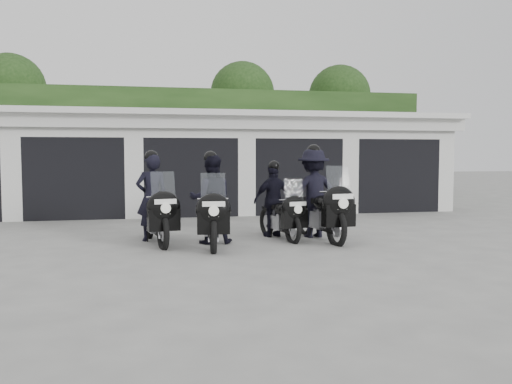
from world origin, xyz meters
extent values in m
plane|color=#979792|center=(0.00, 0.00, 0.00)|extent=(80.00, 80.00, 0.00)
cube|color=silver|center=(0.00, 8.50, 1.40)|extent=(16.00, 6.00, 2.80)
cube|color=silver|center=(0.00, 8.30, 2.88)|extent=(16.40, 6.80, 0.16)
cube|color=silver|center=(0.00, 5.25, 2.65)|extent=(16.40, 0.12, 0.40)
cube|color=black|center=(0.00, 5.48, 0.12)|extent=(16.00, 0.06, 0.24)
cube|color=silver|center=(-4.65, 5.65, 1.40)|extent=(0.50, 0.50, 2.80)
cube|color=black|center=(-3.10, 6.70, 1.10)|extent=(2.60, 2.60, 2.20)
cube|color=silver|center=(-3.10, 5.65, 2.50)|extent=(2.60, 0.50, 0.60)
cube|color=silver|center=(-1.55, 5.65, 1.40)|extent=(0.50, 0.50, 2.80)
cube|color=black|center=(0.00, 6.70, 1.10)|extent=(2.60, 2.60, 2.20)
cube|color=silver|center=(0.00, 5.65, 2.50)|extent=(2.60, 0.50, 0.60)
cube|color=silver|center=(1.55, 5.65, 1.40)|extent=(0.50, 0.50, 2.80)
cube|color=black|center=(3.10, 6.70, 1.10)|extent=(2.60, 2.60, 2.20)
cube|color=silver|center=(3.10, 5.65, 2.50)|extent=(2.60, 0.50, 0.60)
cube|color=silver|center=(4.65, 5.65, 1.40)|extent=(0.50, 0.50, 2.80)
cube|color=black|center=(6.20, 6.70, 1.10)|extent=(2.60, 2.60, 2.20)
cube|color=silver|center=(6.20, 5.65, 2.50)|extent=(2.60, 0.50, 0.60)
cube|color=silver|center=(7.75, 5.65, 1.40)|extent=(0.50, 0.50, 2.80)
cube|color=#1A3412|center=(0.00, 12.50, 2.15)|extent=(20.00, 2.00, 4.30)
sphere|color=#1A3412|center=(-6.50, 14.00, 4.40)|extent=(2.80, 2.80, 2.80)
cylinder|color=black|center=(-6.50, 14.00, 1.65)|extent=(0.24, 0.24, 3.30)
sphere|color=#1A3412|center=(3.00, 14.00, 4.40)|extent=(2.80, 2.80, 2.80)
cylinder|color=black|center=(3.00, 14.00, 1.65)|extent=(0.24, 0.24, 3.30)
sphere|color=#1A3412|center=(7.50, 14.00, 4.40)|extent=(2.80, 2.80, 2.80)
cylinder|color=black|center=(7.50, 14.00, 1.65)|extent=(0.24, 0.24, 3.30)
torus|color=black|center=(-0.97, 0.52, 0.31)|extent=(0.24, 0.74, 0.73)
torus|color=black|center=(-1.22, 1.94, 0.31)|extent=(0.24, 0.74, 0.73)
cube|color=#B4B3B9|center=(-1.10, 1.25, 0.38)|extent=(0.35, 0.59, 0.32)
cube|color=black|center=(-1.10, 1.23, 0.22)|extent=(0.30, 1.29, 0.06)
ellipsoid|color=black|center=(-1.07, 1.08, 0.72)|extent=(0.42, 0.62, 0.29)
cube|color=black|center=(-1.15, 1.51, 0.74)|extent=(0.35, 0.59, 0.10)
ellipsoid|color=black|center=(-0.96, 0.44, 0.78)|extent=(0.68, 0.43, 0.60)
cube|color=black|center=(-0.96, 0.44, 0.55)|extent=(0.61, 0.32, 0.40)
cube|color=#B2BFC6|center=(-0.96, 0.47, 1.18)|extent=(0.45, 0.19, 0.51)
cylinder|color=silver|center=(-0.99, 0.64, 0.96)|extent=(0.56, 0.12, 0.03)
cube|color=white|center=(-0.93, 0.28, 0.90)|extent=(0.40, 0.08, 0.09)
cube|color=white|center=(-0.93, 0.31, 0.72)|extent=(0.18, 0.05, 0.10)
imported|color=black|center=(-1.15, 1.53, 0.88)|extent=(0.70, 0.52, 1.75)
sphere|color=black|center=(-1.15, 1.53, 1.70)|extent=(0.27, 0.27, 0.27)
torus|color=black|center=(-0.11, -0.04, 0.31)|extent=(0.17, 0.73, 0.72)
torus|color=black|center=(0.01, 1.38, 0.31)|extent=(0.17, 0.73, 0.72)
cube|color=#B4B3B9|center=(-0.05, 0.69, 0.38)|extent=(0.30, 0.56, 0.32)
cube|color=black|center=(-0.05, 0.67, 0.22)|extent=(0.19, 1.29, 0.06)
ellipsoid|color=black|center=(-0.06, 0.52, 0.71)|extent=(0.37, 0.60, 0.29)
cube|color=black|center=(-0.03, 0.95, 0.73)|extent=(0.30, 0.56, 0.10)
ellipsoid|color=black|center=(-0.11, -0.12, 0.77)|extent=(0.65, 0.38, 0.59)
cube|color=black|center=(-0.11, -0.12, 0.54)|extent=(0.59, 0.26, 0.40)
cube|color=#B2BFC6|center=(-0.11, -0.09, 1.17)|extent=(0.44, 0.15, 0.51)
cylinder|color=silver|center=(-0.10, 0.08, 0.95)|extent=(0.56, 0.07, 0.03)
cube|color=white|center=(-0.13, -0.29, 0.89)|extent=(0.40, 0.05, 0.09)
cube|color=white|center=(-0.13, -0.26, 0.71)|extent=(0.18, 0.03, 0.10)
imported|color=black|center=(-0.02, 0.97, 0.87)|extent=(0.90, 0.73, 1.74)
sphere|color=black|center=(-0.02, 0.97, 1.68)|extent=(0.27, 0.27, 0.27)
torus|color=black|center=(1.56, 0.67, 0.27)|extent=(0.22, 0.65, 0.64)
torus|color=black|center=(1.32, 1.91, 0.27)|extent=(0.22, 0.65, 0.64)
cube|color=#B4B3B9|center=(1.44, 1.31, 0.34)|extent=(0.32, 0.52, 0.28)
cube|color=black|center=(1.44, 1.29, 0.19)|extent=(0.29, 1.14, 0.05)
ellipsoid|color=black|center=(1.47, 1.16, 0.64)|extent=(0.38, 0.55, 0.25)
cube|color=black|center=(1.39, 1.53, 0.65)|extent=(0.32, 0.52, 0.09)
ellipsoid|color=black|center=(1.57, 0.60, 0.69)|extent=(0.60, 0.39, 0.53)
cube|color=black|center=(1.57, 0.60, 0.49)|extent=(0.54, 0.29, 0.35)
cube|color=#B2BFC6|center=(1.57, 0.62, 1.04)|extent=(0.40, 0.17, 0.45)
cylinder|color=silver|center=(1.54, 0.77, 0.85)|extent=(0.49, 0.12, 0.02)
cube|color=white|center=(1.60, 0.45, 0.79)|extent=(0.35, 0.08, 0.08)
cube|color=white|center=(1.60, 0.47, 0.64)|extent=(0.16, 0.04, 0.09)
imported|color=black|center=(1.39, 1.55, 0.77)|extent=(0.99, 0.68, 1.55)
sphere|color=black|center=(1.39, 1.55, 1.50)|extent=(0.24, 0.24, 0.24)
torus|color=black|center=(2.31, 0.25, 0.33)|extent=(0.20, 0.79, 0.78)
torus|color=black|center=(2.14, 1.77, 0.33)|extent=(0.20, 0.79, 0.78)
cube|color=#B4B3B9|center=(2.23, 1.03, 0.41)|extent=(0.34, 0.61, 0.34)
cube|color=black|center=(2.23, 1.01, 0.23)|extent=(0.24, 1.39, 0.06)
ellipsoid|color=black|center=(2.25, 0.85, 0.77)|extent=(0.41, 0.65, 0.31)
cube|color=black|center=(2.20, 1.31, 0.79)|extent=(0.34, 0.61, 0.11)
ellipsoid|color=black|center=(2.32, 0.16, 0.83)|extent=(0.71, 0.42, 0.64)
cube|color=black|center=(2.32, 0.16, 0.59)|extent=(0.64, 0.30, 0.43)
cube|color=#B2BFC6|center=(2.32, 0.19, 1.26)|extent=(0.48, 0.18, 0.54)
cylinder|color=silver|center=(2.30, 0.37, 1.03)|extent=(0.60, 0.10, 0.03)
cube|color=white|center=(2.34, -0.02, 0.96)|extent=(0.43, 0.06, 0.10)
cube|color=white|center=(2.34, 0.01, 0.77)|extent=(0.19, 0.04, 0.11)
imported|color=black|center=(2.19, 1.33, 0.94)|extent=(1.27, 0.76, 1.87)
sphere|color=black|center=(2.19, 1.33, 1.82)|extent=(0.29, 0.29, 0.29)
camera|label=1|loc=(-1.32, -9.56, 1.75)|focal=38.00mm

